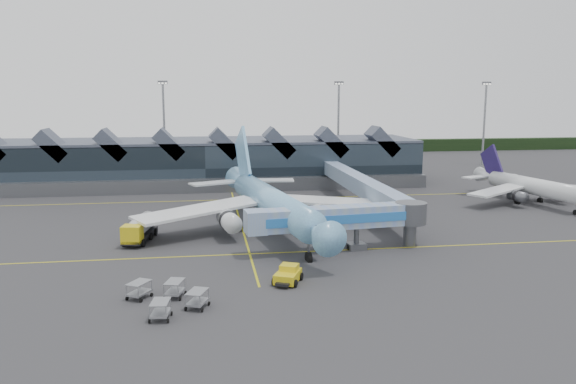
{
  "coord_description": "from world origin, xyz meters",
  "views": [
    {
      "loc": [
        -5.03,
        -73.11,
        18.79
      ],
      "look_at": [
        6.75,
        6.04,
        5.0
      ],
      "focal_mm": 35.0,
      "sensor_mm": 36.0,
      "label": 1
    }
  ],
  "objects": [
    {
      "name": "fuel_truck",
      "position": [
        -13.61,
        0.54,
        1.78
      ],
      "size": [
        3.97,
        9.56,
        3.18
      ],
      "rotation": [
        0.0,
        0.0,
        -0.18
      ],
      "color": "black",
      "rests_on": "ground"
    },
    {
      "name": "light_masts",
      "position": [
        21.0,
        62.8,
        12.49
      ],
      "size": [
        132.4,
        42.56,
        22.45
      ],
      "color": "gray",
      "rests_on": "ground"
    },
    {
      "name": "baggage_carts",
      "position": [
        -8.66,
        -23.63,
        0.9
      ],
      "size": [
        7.78,
        7.96,
        1.6
      ],
      "rotation": [
        0.0,
        0.0,
        -0.37
      ],
      "color": "gray",
      "rests_on": "ground"
    },
    {
      "name": "jet_bridge",
      "position": [
        12.27,
        -8.04,
        4.02
      ],
      "size": [
        23.12,
        5.85,
        5.67
      ],
      "rotation": [
        0.0,
        0.0,
        0.11
      ],
      "color": "#7894C8",
      "rests_on": "ground"
    },
    {
      "name": "ground",
      "position": [
        0.0,
        0.0,
        0.0
      ],
      "size": [
        260.0,
        260.0,
        0.0
      ],
      "primitive_type": "plane",
      "color": "#2B2B2D",
      "rests_on": "ground"
    },
    {
      "name": "taxi_stripes",
      "position": [
        0.0,
        10.0,
        0.01
      ],
      "size": [
        120.0,
        60.0,
        0.01
      ],
      "color": "gold",
      "rests_on": "ground"
    },
    {
      "name": "terminal",
      "position": [
        -5.07,
        47.35,
        4.88
      ],
      "size": [
        90.0,
        22.25,
        12.52
      ],
      "color": "black",
      "rests_on": "ground"
    },
    {
      "name": "tree_line_far",
      "position": [
        0.0,
        110.0,
        2.0
      ],
      "size": [
        260.0,
        4.0,
        4.0
      ],
      "primitive_type": "cube",
      "color": "black",
      "rests_on": "ground"
    },
    {
      "name": "regional_jet",
      "position": [
        51.49,
        17.16,
        3.12
      ],
      "size": [
        25.86,
        28.56,
        9.83
      ],
      "rotation": [
        0.0,
        0.0,
        0.18
      ],
      "color": "silver",
      "rests_on": "ground"
    },
    {
      "name": "pushback_tug",
      "position": [
        3.02,
        -18.97,
        0.78
      ],
      "size": [
        3.56,
        4.33,
        1.74
      ],
      "rotation": [
        0.0,
        0.0,
        -0.42
      ],
      "color": "gold",
      "rests_on": "ground"
    },
    {
      "name": "main_airliner",
      "position": [
        3.83,
        4.04,
        4.18
      ],
      "size": [
        37.97,
        44.13,
        14.21
      ],
      "rotation": [
        0.0,
        0.0,
        0.16
      ],
      "color": "#659CCE",
      "rests_on": "ground"
    }
  ]
}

